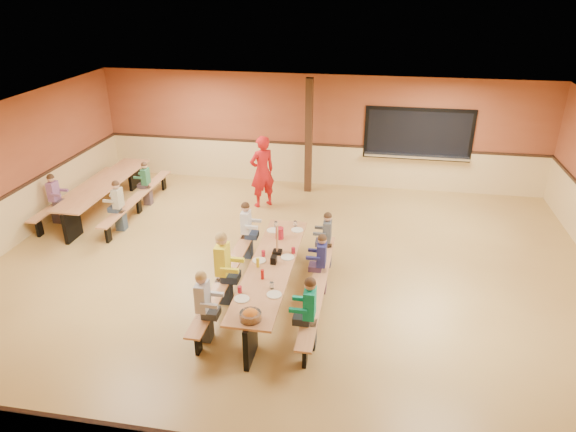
# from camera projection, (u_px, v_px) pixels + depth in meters

# --- Properties ---
(ground) EXTENTS (12.00, 12.00, 0.00)m
(ground) POSITION_uv_depth(u_px,v_px,m) (287.00, 275.00, 9.96)
(ground) COLOR olive
(ground) RESTS_ON ground
(room_envelope) EXTENTS (12.04, 10.04, 3.02)m
(room_envelope) POSITION_uv_depth(u_px,v_px,m) (287.00, 244.00, 9.67)
(room_envelope) COLOR brown
(room_envelope) RESTS_ON ground
(kitchen_pass_through) EXTENTS (2.78, 0.28, 1.38)m
(kitchen_pass_through) POSITION_uv_depth(u_px,v_px,m) (418.00, 136.00, 13.35)
(kitchen_pass_through) COLOR black
(kitchen_pass_through) RESTS_ON ground
(structural_post) EXTENTS (0.18, 0.18, 3.00)m
(structural_post) POSITION_uv_depth(u_px,v_px,m) (309.00, 137.00, 13.29)
(structural_post) COLOR #321D10
(structural_post) RESTS_ON ground
(cafeteria_table_main) EXTENTS (1.91, 3.70, 0.74)m
(cafeteria_table_main) POSITION_uv_depth(u_px,v_px,m) (271.00, 276.00, 8.95)
(cafeteria_table_main) COLOR #B57547
(cafeteria_table_main) RESTS_ON ground
(cafeteria_table_second) EXTENTS (1.91, 3.70, 0.74)m
(cafeteria_table_second) POSITION_uv_depth(u_px,v_px,m) (106.00, 191.00, 12.52)
(cafeteria_table_second) COLOR #B57547
(cafeteria_table_second) RESTS_ON ground
(seated_child_white_left) EXTENTS (0.38, 0.31, 1.22)m
(seated_child_white_left) POSITION_uv_depth(u_px,v_px,m) (203.00, 307.00, 7.95)
(seated_child_white_left) COLOR silver
(seated_child_white_left) RESTS_ON ground
(seated_adult_yellow) EXTENTS (0.43, 0.35, 1.34)m
(seated_adult_yellow) POSITION_uv_depth(u_px,v_px,m) (223.00, 268.00, 8.89)
(seated_adult_yellow) COLOR #FFF22B
(seated_adult_yellow) RESTS_ON ground
(seated_child_grey_left) EXTENTS (0.36, 0.30, 1.20)m
(seated_child_grey_left) POSITION_uv_depth(u_px,v_px,m) (246.00, 230.00, 10.38)
(seated_child_grey_left) COLOR silver
(seated_child_grey_left) RESTS_ON ground
(seated_child_teal_right) EXTENTS (0.38, 0.31, 1.22)m
(seated_child_teal_right) POSITION_uv_depth(u_px,v_px,m) (310.00, 314.00, 7.79)
(seated_child_teal_right) COLOR #0C8A66
(seated_child_teal_right) RESTS_ON ground
(seated_child_navy_right) EXTENTS (0.34, 0.28, 1.15)m
(seated_child_navy_right) POSITION_uv_depth(u_px,v_px,m) (321.00, 264.00, 9.21)
(seated_child_navy_right) COLOR navy
(seated_child_navy_right) RESTS_ON ground
(seated_child_char_right) EXTENTS (0.34, 0.28, 1.14)m
(seated_child_char_right) POSITION_uv_depth(u_px,v_px,m) (327.00, 240.00, 10.06)
(seated_child_char_right) COLOR #4A4E53
(seated_child_char_right) RESTS_ON ground
(seated_child_purple_sec) EXTENTS (0.35, 0.29, 1.18)m
(seated_child_purple_sec) POSITION_uv_depth(u_px,v_px,m) (55.00, 199.00, 11.89)
(seated_child_purple_sec) COLOR #875480
(seated_child_purple_sec) RESTS_ON ground
(seated_child_green_sec) EXTENTS (0.32, 0.26, 1.11)m
(seated_child_green_sec) POSITION_uv_depth(u_px,v_px,m) (146.00, 184.00, 12.85)
(seated_child_green_sec) COLOR #2A6943
(seated_child_green_sec) RESTS_ON ground
(seated_child_tan_sec) EXTENTS (0.35, 0.29, 1.17)m
(seated_child_tan_sec) POSITION_uv_depth(u_px,v_px,m) (119.00, 206.00, 11.52)
(seated_child_tan_sec) COLOR #A9A386
(seated_child_tan_sec) RESTS_ON ground
(standing_woman) EXTENTS (0.79, 0.76, 1.81)m
(standing_woman) POSITION_uv_depth(u_px,v_px,m) (262.00, 172.00, 12.63)
(standing_woman) COLOR red
(standing_woman) RESTS_ON ground
(punch_pitcher) EXTENTS (0.16, 0.16, 0.22)m
(punch_pitcher) POSITION_uv_depth(u_px,v_px,m) (280.00, 233.00, 9.72)
(punch_pitcher) COLOR #AD1727
(punch_pitcher) RESTS_ON cafeteria_table_main
(chip_bowl) EXTENTS (0.32, 0.32, 0.15)m
(chip_bowl) POSITION_uv_depth(u_px,v_px,m) (250.00, 315.00, 7.41)
(chip_bowl) COLOR orange
(chip_bowl) RESTS_ON cafeteria_table_main
(napkin_dispenser) EXTENTS (0.10, 0.14, 0.13)m
(napkin_dispenser) POSITION_uv_depth(u_px,v_px,m) (274.00, 260.00, 8.89)
(napkin_dispenser) COLOR black
(napkin_dispenser) RESTS_ON cafeteria_table_main
(condiment_mustard) EXTENTS (0.06, 0.06, 0.17)m
(condiment_mustard) POSITION_uv_depth(u_px,v_px,m) (258.00, 262.00, 8.77)
(condiment_mustard) COLOR yellow
(condiment_mustard) RESTS_ON cafeteria_table_main
(condiment_ketchup) EXTENTS (0.06, 0.06, 0.17)m
(condiment_ketchup) POSITION_uv_depth(u_px,v_px,m) (262.00, 274.00, 8.42)
(condiment_ketchup) COLOR #B2140F
(condiment_ketchup) RESTS_ON cafeteria_table_main
(table_paddle) EXTENTS (0.16, 0.16, 0.56)m
(table_paddle) POSITION_uv_depth(u_px,v_px,m) (277.00, 247.00, 9.17)
(table_paddle) COLOR black
(table_paddle) RESTS_ON cafeteria_table_main
(place_settings) EXTENTS (0.65, 3.30, 0.11)m
(place_settings) POSITION_uv_depth(u_px,v_px,m) (271.00, 262.00, 8.84)
(place_settings) COLOR beige
(place_settings) RESTS_ON cafeteria_table_main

